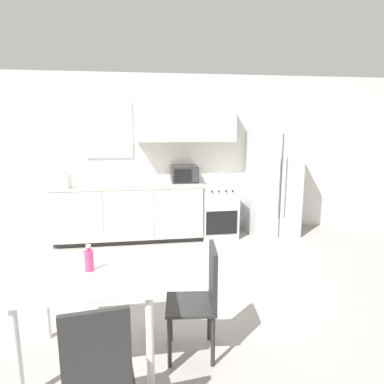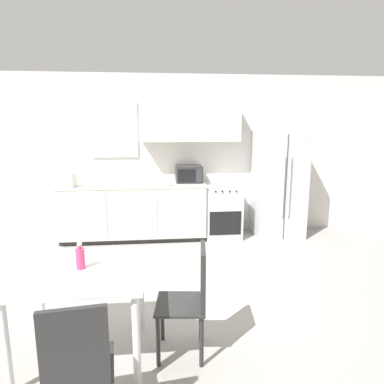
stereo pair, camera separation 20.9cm
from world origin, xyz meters
name	(u,v)px [view 2 (the right image)]	position (x,y,z in m)	size (l,w,h in m)	color
ground_plane	(163,293)	(0.00, 0.00, 0.00)	(12.00, 12.00, 0.00)	gray
wall_back	(163,151)	(0.06, 2.26, 1.43)	(12.00, 0.38, 2.70)	silver
kitchen_counter	(134,211)	(-0.43, 1.93, 0.47)	(2.36, 0.67, 0.93)	#333333
oven_range	(222,211)	(1.04, 1.95, 0.44)	(0.60, 0.64, 0.89)	white
refrigerator	(278,184)	(2.00, 1.92, 0.88)	(0.80, 0.72, 1.76)	silver
kitchen_sink	(114,183)	(-0.74, 1.94, 0.94)	(0.67, 0.39, 0.23)	#B7BABC
microwave	(189,174)	(0.48, 2.04, 1.07)	(0.43, 0.39, 0.28)	#282828
coffee_mug	(168,183)	(0.12, 1.71, 0.97)	(0.12, 0.08, 0.09)	white
grocery_bag_0	(68,179)	(-1.40, 1.75, 1.06)	(0.24, 0.22, 0.30)	silver
dining_table	(81,285)	(-0.65, -1.02, 0.64)	(1.01, 0.84, 0.75)	white
dining_chair_near	(78,364)	(-0.51, -1.82, 0.54)	(0.45, 0.45, 0.93)	#282828
dining_chair_side	(192,293)	(0.23, -1.06, 0.54)	(0.44, 0.44, 0.93)	#282828
drink_bottle	(80,258)	(-0.66, -0.97, 0.84)	(0.07, 0.07, 0.22)	#DB386B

